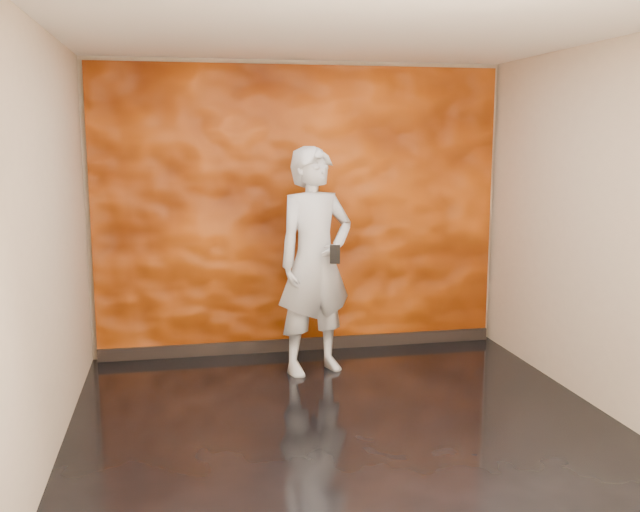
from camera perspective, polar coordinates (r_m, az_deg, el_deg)
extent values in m
cube|color=black|center=(5.36, 2.16, -13.44)|extent=(4.00, 4.00, 0.01)
cube|color=#B5A28D|center=(6.93, -1.62, 3.81)|extent=(4.00, 0.02, 2.80)
cube|color=#B5A28D|center=(3.11, 10.95, -3.35)|extent=(4.00, 0.02, 2.80)
cube|color=#B5A28D|center=(4.92, -21.01, 0.87)|extent=(0.02, 4.00, 2.80)
cube|color=#B5A28D|center=(5.79, 21.90, 2.02)|extent=(0.02, 4.00, 2.80)
cube|color=white|center=(4.99, 2.37, 17.73)|extent=(4.00, 4.00, 0.01)
cube|color=#D1560E|center=(6.90, -1.56, 3.61)|extent=(3.90, 0.06, 2.75)
cube|color=black|center=(7.11, -1.46, -7.06)|extent=(3.90, 0.04, 0.12)
imported|color=#959BA3|center=(6.28, -0.40, -0.42)|extent=(0.85, 0.70, 2.01)
cube|color=black|center=(6.00, 1.20, 0.13)|extent=(0.09, 0.04, 0.16)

